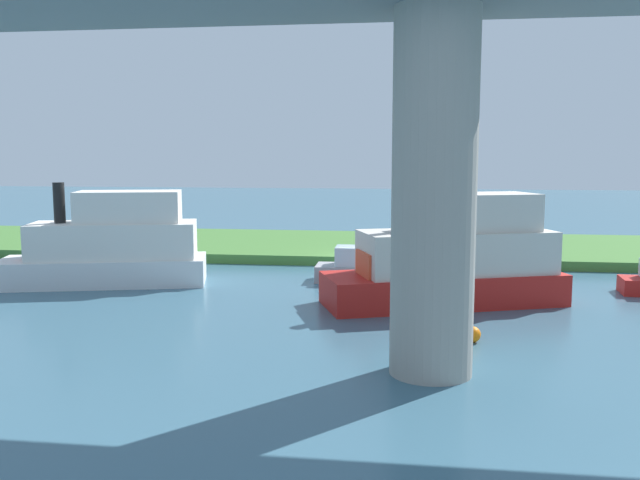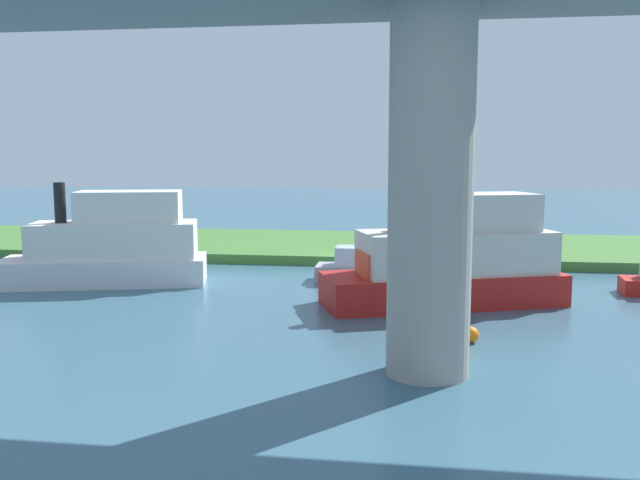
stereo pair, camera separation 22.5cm
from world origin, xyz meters
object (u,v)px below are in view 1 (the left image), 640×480
Objects in this scene: bridge_pylon at (434,196)px; mooring_post at (444,248)px; motorboat_red at (365,269)px; person_on_bank at (417,237)px; marker_buoy at (473,334)px; riverboat_paddlewheel at (110,247)px; skiff_small at (452,260)px.

bridge_pylon is 10.98× the size of mooring_post.
motorboat_red is at bearing -78.40° from bridge_pylon.
marker_buoy is (-1.66, 17.01, -0.95)m from person_on_bank.
marker_buoy is at bearing 153.65° from riverboat_paddlewheel.
riverboat_paddlewheel is at bearing -7.98° from skiff_small.
mooring_post is 0.09× the size of skiff_small.
motorboat_red is at bearing -169.03° from riverboat_paddlewheel.
marker_buoy is (-0.29, 14.53, -0.68)m from mooring_post.
motorboat_red is 10.52m from marker_buoy.
riverboat_paddlewheel is at bearing 10.97° from motorboat_red.
mooring_post is at bearing -88.86° from marker_buoy.
skiff_small is 14.99m from riverboat_paddlewheel.
skiff_small reaches higher than mooring_post.
person_on_bank is 11.62m from skiff_small.
person_on_bank is 0.14× the size of skiff_small.
mooring_post is 6.09m from motorboat_red.
bridge_pylon is 6.80× the size of person_on_bank.
mooring_post is 16.51m from riverboat_paddlewheel.
bridge_pylon is at bearing 66.93° from marker_buoy.
person_on_bank reaches higher than mooring_post.
mooring_post reaches higher than marker_buoy.
riverboat_paddlewheel reaches higher than marker_buoy.
bridge_pylon is 20.52m from person_on_bank.
motorboat_red is at bearing 72.09° from person_on_bank.
person_on_bank is 0.15× the size of riverboat_paddlewheel.
skiff_small is 1.03× the size of riverboat_paddlewheel.
marker_buoy is at bearing -113.07° from bridge_pylon.
riverboat_paddlewheel is at bearing 25.04° from mooring_post.
riverboat_paddlewheel is 1.94× the size of motorboat_red.
skiff_small is (0.10, 9.06, 0.81)m from mooring_post.
riverboat_paddlewheel is 11.48m from motorboat_red.
skiff_small is at bearing 89.36° from mooring_post.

